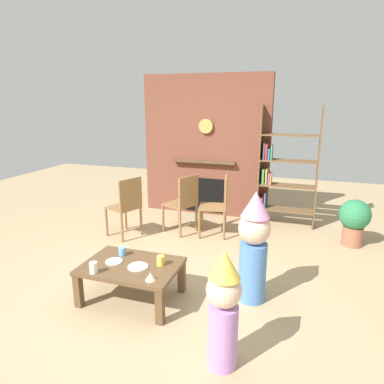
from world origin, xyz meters
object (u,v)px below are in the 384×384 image
Objects in this scene: child_with_cone_hat at (223,307)px; dining_chair_middle at (184,201)px; paper_plate_rear at (138,267)px; potted_plant_tall at (354,219)px; bookshelf at (283,170)px; paper_cup_near_left at (122,251)px; paper_plate_front at (114,261)px; dining_chair_right at (219,203)px; dining_chair_left at (127,204)px; paper_cup_center at (94,268)px; child_in_pink at (254,244)px; paper_cup_near_right at (161,261)px; coffee_table at (131,270)px; birthday_cake_slice at (151,276)px.

child_with_cone_hat is 2.74m from dining_chair_middle.
paper_plate_rear is 0.30× the size of potted_plant_tall.
bookshelf is 21.48× the size of paper_cup_near_left.
dining_chair_right is (0.60, 1.96, 0.12)m from paper_plate_front.
dining_chair_left and dining_chair_right have the same top height.
bookshelf is 1.28m from potted_plant_tall.
paper_plate_front is 0.28m from paper_plate_rear.
bookshelf is at bearing -126.48° from dining_chair_left.
child_in_pink reaches higher than paper_cup_center.
child_with_cone_hat is 0.83× the size of child_in_pink.
paper_cup_center is at bearing -103.39° from paper_plate_front.
paper_cup_center is at bearing 6.66° from child_in_pink.
paper_cup_near_left is at bearing -1.90° from child_with_cone_hat.
paper_cup_center is 0.12× the size of dining_chair_middle.
potted_plant_tall is at bearing -139.90° from child_in_pink.
child_in_pink is at bearing 18.67° from paper_cup_near_right.
dining_chair_middle is (-1.36, -0.88, -0.38)m from bookshelf.
paper_cup_near_right is 2.89m from potted_plant_tall.
dining_chair_right is (0.67, 2.22, 0.07)m from paper_cup_center.
paper_plate_rear is 1.15m from child_with_cone_hat.
paper_cup_center is 1.55m from child_in_pink.
bookshelf is at bearing 63.53° from paper_cup_center.
coffee_table is 3.15m from potted_plant_tall.
paper_plate_rear is at bearing -112.63° from bookshelf.
paper_cup_near_left is 0.13× the size of potted_plant_tall.
bookshelf is at bearing -123.24° from dining_chair_middle.
paper_plate_front is at bearing -90.57° from paper_cup_near_left.
paper_cup_near_right is at bearing 30.05° from paper_plate_rear.
paper_cup_near_right is 0.30m from birthday_cake_slice.
dining_chair_middle is at bearing -129.08° from dining_chair_left.
child_in_pink reaches higher than dining_chair_right.
dining_chair_right reaches higher than paper_plate_front.
paper_cup_near_left is (-1.44, -2.59, -0.47)m from bookshelf.
paper_cup_near_left is at bearing 170.35° from paper_cup_near_right.
birthday_cake_slice is at bearing 76.69° from dining_chair_right.
paper_cup_near_right is 0.11× the size of dining_chair_middle.
paper_cup_near_right is at bearing 32.94° from paper_cup_center.
paper_cup_center is at bearing 130.71° from dining_chair_left.
coffee_table is 1.88m from dining_chair_middle.
coffee_table is 10.78× the size of paper_cup_near_left.
birthday_cake_slice is 0.11× the size of dining_chair_right.
potted_plant_tall reaches higher than paper_cup_center.
paper_plate_rear is 1.15m from child_in_pink.
paper_cup_near_right reaches higher than paper_plate_front.
paper_cup_center is at bearing -98.45° from paper_cup_near_left.
coffee_table is 0.20m from paper_plate_front.
dining_chair_middle is (-1.18, 2.47, 0.01)m from child_with_cone_hat.
paper_plate_front is 0.19× the size of dining_chair_left.
dining_chair_middle is (-0.20, 1.90, 0.12)m from paper_plate_rear.
dining_chair_left reaches higher than paper_cup_center.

